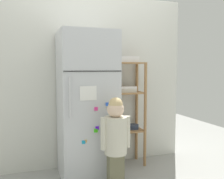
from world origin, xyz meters
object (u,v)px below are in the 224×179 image
(pantry_shelf_unit, at_px, (128,106))
(fruit_bin, at_px, (128,60))
(refrigerator, at_px, (87,105))
(child_standing, at_px, (116,135))

(pantry_shelf_unit, bearing_deg, fruit_bin, 82.36)
(pantry_shelf_unit, distance_m, fruit_bin, 0.57)
(refrigerator, relative_size, pantry_shelf_unit, 1.25)
(child_standing, xyz_separation_m, fruit_bin, (0.40, 0.65, 0.75))
(pantry_shelf_unit, xyz_separation_m, fruit_bin, (0.00, 0.02, 0.57))
(child_standing, bearing_deg, pantry_shelf_unit, 57.63)
(refrigerator, relative_size, child_standing, 1.73)
(refrigerator, distance_m, child_standing, 0.56)
(child_standing, bearing_deg, refrigerator, 109.83)
(child_standing, distance_m, fruit_bin, 1.07)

